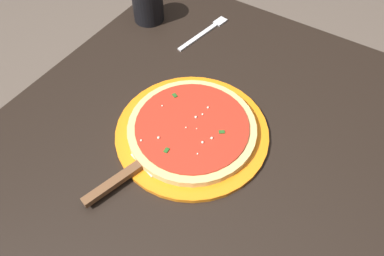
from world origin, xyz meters
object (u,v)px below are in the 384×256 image
at_px(pizza, 192,128).
at_px(fork, 206,32).
at_px(cup_tall_drink, 148,4).
at_px(serving_plate, 192,132).
at_px(pizza_server, 130,172).

distance_m(pizza, fork, 0.35).
distance_m(pizza, cup_tall_drink, 0.43).
distance_m(serving_plate, cup_tall_drink, 0.43).
bearing_deg(cup_tall_drink, fork, -78.30).
bearing_deg(fork, serving_plate, -153.43).
distance_m(pizza_server, cup_tall_drink, 0.52).
distance_m(serving_plate, fork, 0.35).
bearing_deg(pizza, fork, 26.57).
bearing_deg(fork, pizza_server, -166.51).
bearing_deg(pizza, cup_tall_drink, 49.23).
relative_size(serving_plate, pizza_server, 1.48).
bearing_deg(cup_tall_drink, pizza_server, -147.19).
bearing_deg(serving_plate, cup_tall_drink, 49.24).
height_order(pizza, cup_tall_drink, cup_tall_drink).
relative_size(pizza_server, cup_tall_drink, 2.29).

